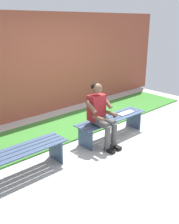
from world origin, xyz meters
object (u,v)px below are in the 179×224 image
object	(u,v)px
apple	(115,115)
bench_near	(112,122)
person_seated	(101,113)
bench_far	(15,158)
book_open	(126,113)

from	to	relation	value
apple	bench_near	bearing A→B (deg)	-4.61
bench_near	apple	bearing A→B (deg)	175.39
bench_near	person_seated	world-z (taller)	person_seated
bench_near	bench_far	distance (m)	2.20
bench_near	book_open	world-z (taller)	book_open
bench_far	person_seated	bearing A→B (deg)	176.77
book_open	bench_far	bearing A→B (deg)	-1.14
person_seated	book_open	size ratio (longest dim) A/B	3.02
bench_near	bench_far	xyz separation A→B (m)	(2.20, 0.00, 0.00)
bench_far	book_open	bearing A→B (deg)	179.03
person_seated	bench_near	bearing A→B (deg)	-166.95
apple	book_open	bearing A→B (deg)	173.38
apple	book_open	size ratio (longest dim) A/B	0.20
bench_near	bench_far	bearing A→B (deg)	0.00
person_seated	book_open	xyz separation A→B (m)	(-0.83, -0.06, -0.23)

